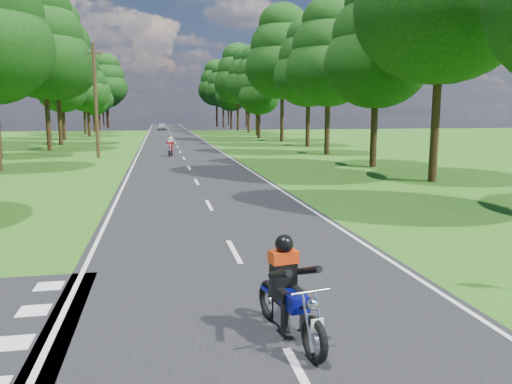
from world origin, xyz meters
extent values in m
plane|color=#2E5A14|center=(0.00, 0.00, 0.00)|extent=(160.00, 160.00, 0.00)
cube|color=black|center=(0.00, 50.00, 0.01)|extent=(7.00, 140.00, 0.02)
cube|color=silver|center=(0.00, 2.00, 0.02)|extent=(0.12, 2.00, 0.01)
cube|color=silver|center=(0.00, 8.00, 0.02)|extent=(0.12, 2.00, 0.01)
cube|color=silver|center=(0.00, 14.00, 0.02)|extent=(0.12, 2.00, 0.01)
cube|color=silver|center=(0.00, 20.00, 0.02)|extent=(0.12, 2.00, 0.01)
cube|color=silver|center=(0.00, 26.00, 0.02)|extent=(0.12, 2.00, 0.01)
cube|color=silver|center=(0.00, 32.00, 0.02)|extent=(0.12, 2.00, 0.01)
cube|color=silver|center=(0.00, 38.00, 0.02)|extent=(0.12, 2.00, 0.01)
cube|color=silver|center=(0.00, 44.00, 0.02)|extent=(0.12, 2.00, 0.01)
cube|color=silver|center=(0.00, 50.00, 0.02)|extent=(0.12, 2.00, 0.01)
cube|color=silver|center=(0.00, 56.00, 0.02)|extent=(0.12, 2.00, 0.01)
cube|color=silver|center=(0.00, 62.00, 0.02)|extent=(0.12, 2.00, 0.01)
cube|color=silver|center=(0.00, 68.00, 0.02)|extent=(0.12, 2.00, 0.01)
cube|color=silver|center=(0.00, 74.00, 0.02)|extent=(0.12, 2.00, 0.01)
cube|color=silver|center=(0.00, 80.00, 0.02)|extent=(0.12, 2.00, 0.01)
cube|color=silver|center=(0.00, 86.00, 0.02)|extent=(0.12, 2.00, 0.01)
cube|color=silver|center=(0.00, 92.00, 0.02)|extent=(0.12, 2.00, 0.01)
cube|color=silver|center=(0.00, 98.00, 0.02)|extent=(0.12, 2.00, 0.01)
cube|color=silver|center=(0.00, 104.00, 0.02)|extent=(0.12, 2.00, 0.01)
cube|color=silver|center=(0.00, 110.00, 0.02)|extent=(0.12, 2.00, 0.01)
cube|color=silver|center=(0.00, 116.00, 0.02)|extent=(0.12, 2.00, 0.01)
cube|color=silver|center=(-3.30, 50.00, 0.02)|extent=(0.10, 140.00, 0.01)
cube|color=silver|center=(3.30, 50.00, 0.02)|extent=(0.10, 140.00, 0.01)
cube|color=silver|center=(-3.80, -2.10, 0.02)|extent=(0.50, 0.50, 0.01)
cube|color=silver|center=(-3.80, -0.90, 0.02)|extent=(0.50, 0.50, 0.01)
cube|color=silver|center=(-3.80, 0.30, 0.02)|extent=(0.50, 0.50, 0.01)
cylinder|color=black|center=(-10.82, 35.60, 2.16)|extent=(0.40, 0.40, 4.32)
ellipsoid|color=black|center=(-10.82, 35.60, 7.47)|extent=(7.56, 7.56, 6.42)
ellipsoid|color=black|center=(-10.82, 35.60, 9.58)|extent=(6.48, 6.48, 5.51)
ellipsoid|color=black|center=(-10.82, 35.60, 11.68)|extent=(4.86, 4.86, 4.13)
cylinder|color=black|center=(-11.26, 43.10, 2.20)|extent=(0.40, 0.40, 4.40)
ellipsoid|color=black|center=(-11.26, 43.10, 7.62)|extent=(7.71, 7.71, 6.55)
ellipsoid|color=black|center=(-11.26, 43.10, 9.77)|extent=(6.60, 6.60, 5.61)
ellipsoid|color=black|center=(-11.26, 43.10, 11.92)|extent=(4.95, 4.95, 4.21)
cylinder|color=black|center=(-12.61, 52.78, 1.60)|extent=(0.40, 0.40, 3.20)
ellipsoid|color=black|center=(-12.61, 52.78, 5.54)|extent=(5.60, 5.60, 4.76)
ellipsoid|color=black|center=(-12.61, 52.78, 7.10)|extent=(4.80, 4.80, 4.08)
ellipsoid|color=black|center=(-12.61, 52.78, 8.66)|extent=(3.60, 3.60, 3.06)
cylinder|color=black|center=(-10.75, 60.15, 1.61)|extent=(0.40, 0.40, 3.22)
ellipsoid|color=black|center=(-10.75, 60.15, 5.58)|extent=(5.64, 5.64, 4.79)
ellipsoid|color=black|center=(-10.75, 60.15, 7.15)|extent=(4.83, 4.83, 4.11)
ellipsoid|color=black|center=(-10.75, 60.15, 8.72)|extent=(3.62, 3.62, 3.08)
cylinder|color=black|center=(-12.29, 67.91, 1.80)|extent=(0.40, 0.40, 3.61)
ellipsoid|color=black|center=(-12.29, 67.91, 6.25)|extent=(6.31, 6.31, 5.37)
ellipsoid|color=black|center=(-12.29, 67.91, 8.01)|extent=(5.41, 5.41, 4.60)
ellipsoid|color=black|center=(-12.29, 67.91, 9.76)|extent=(4.06, 4.06, 3.45)
cylinder|color=black|center=(-11.94, 75.74, 1.33)|extent=(0.40, 0.40, 2.67)
ellipsoid|color=black|center=(-11.94, 75.74, 4.62)|extent=(4.67, 4.67, 3.97)
ellipsoid|color=black|center=(-11.94, 75.74, 5.92)|extent=(4.00, 4.00, 3.40)
ellipsoid|color=black|center=(-11.94, 75.74, 7.22)|extent=(3.00, 3.00, 2.55)
cylinder|color=black|center=(-12.18, 84.90, 1.54)|extent=(0.40, 0.40, 3.09)
ellipsoid|color=black|center=(-12.18, 84.90, 5.34)|extent=(5.40, 5.40, 4.59)
ellipsoid|color=black|center=(-12.18, 84.90, 6.85)|extent=(4.63, 4.63, 3.93)
ellipsoid|color=black|center=(-12.18, 84.90, 8.35)|extent=(3.47, 3.47, 2.95)
cylinder|color=black|center=(-11.23, 91.41, 2.24)|extent=(0.40, 0.40, 4.48)
ellipsoid|color=black|center=(-11.23, 91.41, 7.75)|extent=(7.84, 7.84, 6.66)
ellipsoid|color=black|center=(-11.23, 91.41, 9.94)|extent=(6.72, 6.72, 5.71)
ellipsoid|color=black|center=(-11.23, 91.41, 12.12)|extent=(5.04, 5.04, 4.28)
cylinder|color=black|center=(-12.28, 100.39, 2.05)|extent=(0.40, 0.40, 4.09)
ellipsoid|color=black|center=(-12.28, 100.39, 7.09)|extent=(7.16, 7.16, 6.09)
ellipsoid|color=black|center=(-12.28, 100.39, 9.08)|extent=(6.14, 6.14, 5.22)
ellipsoid|color=black|center=(-12.28, 100.39, 11.08)|extent=(4.61, 4.61, 3.92)
cylinder|color=black|center=(11.06, 12.20, 2.28)|extent=(0.40, 0.40, 4.56)
ellipsoid|color=black|center=(11.06, 12.20, 7.89)|extent=(7.98, 7.98, 6.78)
cylinder|color=black|center=(10.92, 18.69, 1.75)|extent=(0.40, 0.40, 3.49)
ellipsoid|color=black|center=(10.92, 18.69, 6.05)|extent=(6.12, 6.12, 5.20)
ellipsoid|color=black|center=(10.92, 18.69, 7.75)|extent=(5.24, 5.24, 4.46)
ellipsoid|color=black|center=(10.92, 18.69, 9.46)|extent=(3.93, 3.93, 3.34)
cylinder|color=black|center=(11.06, 27.58, 1.85)|extent=(0.40, 0.40, 3.69)
ellipsoid|color=black|center=(11.06, 27.58, 6.39)|extent=(6.46, 6.46, 5.49)
ellipsoid|color=black|center=(11.06, 27.58, 8.19)|extent=(5.54, 5.54, 4.71)
ellipsoid|color=black|center=(11.06, 27.58, 9.99)|extent=(4.15, 4.15, 3.53)
cylinder|color=black|center=(12.17, 36.42, 1.87)|extent=(0.40, 0.40, 3.74)
ellipsoid|color=black|center=(12.17, 36.42, 6.48)|extent=(6.55, 6.55, 5.57)
ellipsoid|color=black|center=(12.17, 36.42, 8.31)|extent=(5.62, 5.62, 4.77)
ellipsoid|color=black|center=(12.17, 36.42, 10.13)|extent=(4.21, 4.21, 3.58)
cylinder|color=black|center=(11.72, 44.72, 2.32)|extent=(0.40, 0.40, 4.64)
ellipsoid|color=black|center=(11.72, 44.72, 8.04)|extent=(8.12, 8.12, 6.91)
ellipsoid|color=black|center=(11.72, 44.72, 10.30)|extent=(6.96, 6.96, 5.92)
ellipsoid|color=black|center=(11.72, 44.72, 12.56)|extent=(5.22, 5.22, 4.44)
cylinder|color=black|center=(10.55, 51.92, 1.45)|extent=(0.40, 0.40, 2.91)
ellipsoid|color=black|center=(10.55, 51.92, 5.03)|extent=(5.09, 5.09, 4.33)
ellipsoid|color=black|center=(10.55, 51.92, 6.45)|extent=(4.36, 4.36, 3.71)
ellipsoid|color=black|center=(10.55, 51.92, 7.87)|extent=(3.27, 3.27, 2.78)
cylinder|color=black|center=(11.77, 59.40, 1.94)|extent=(0.40, 0.40, 3.88)
ellipsoid|color=black|center=(11.77, 59.40, 6.71)|extent=(6.78, 6.78, 5.77)
ellipsoid|color=black|center=(11.77, 59.40, 8.60)|extent=(5.81, 5.81, 4.94)
ellipsoid|color=black|center=(11.77, 59.40, 10.49)|extent=(4.36, 4.36, 3.71)
cylinder|color=black|center=(12.10, 67.87, 2.09)|extent=(0.40, 0.40, 4.18)
ellipsoid|color=black|center=(12.10, 67.87, 7.23)|extent=(7.31, 7.31, 6.21)
ellipsoid|color=black|center=(12.10, 67.87, 9.27)|extent=(6.27, 6.27, 5.33)
ellipsoid|color=black|center=(12.10, 67.87, 11.31)|extent=(4.70, 4.70, 4.00)
cylinder|color=black|center=(11.80, 76.83, 2.32)|extent=(0.40, 0.40, 4.63)
ellipsoid|color=black|center=(11.80, 76.83, 8.02)|extent=(8.11, 8.11, 6.89)
ellipsoid|color=black|center=(11.80, 76.83, 10.28)|extent=(6.95, 6.95, 5.91)
ellipsoid|color=black|center=(11.80, 76.83, 12.54)|extent=(5.21, 5.21, 4.43)
cylinder|color=black|center=(11.69, 84.12, 1.68)|extent=(0.40, 0.40, 3.36)
ellipsoid|color=black|center=(11.69, 84.12, 5.82)|extent=(5.88, 5.88, 5.00)
ellipsoid|color=black|center=(11.69, 84.12, 7.46)|extent=(5.04, 5.04, 4.29)
ellipsoid|color=black|center=(11.69, 84.12, 9.10)|extent=(3.78, 3.78, 3.21)
cylinder|color=black|center=(11.14, 91.34, 2.04)|extent=(0.40, 0.40, 4.09)
ellipsoid|color=black|center=(11.14, 91.34, 7.07)|extent=(7.15, 7.15, 6.08)
ellipsoid|color=black|center=(11.14, 91.34, 9.07)|extent=(6.13, 6.13, 5.21)
ellipsoid|color=black|center=(11.14, 91.34, 11.06)|extent=(4.60, 4.60, 3.91)
cylinder|color=black|center=(10.68, 99.10, 2.24)|extent=(0.40, 0.40, 4.48)
ellipsoid|color=black|center=(10.68, 99.10, 7.76)|extent=(7.84, 7.84, 6.66)
ellipsoid|color=black|center=(10.68, 99.10, 9.94)|extent=(6.72, 6.72, 5.71)
ellipsoid|color=black|center=(10.68, 99.10, 12.13)|extent=(5.04, 5.04, 4.28)
cylinder|color=black|center=(-14.00, 110.00, 1.92)|extent=(0.40, 0.40, 3.84)
ellipsoid|color=black|center=(-14.00, 110.00, 6.65)|extent=(6.72, 6.72, 5.71)
ellipsoid|color=black|center=(-14.00, 110.00, 8.52)|extent=(5.76, 5.76, 4.90)
ellipsoid|color=black|center=(-14.00, 110.00, 10.39)|extent=(4.32, 4.32, 3.67)
cylinder|color=black|center=(15.00, 112.00, 2.08)|extent=(0.40, 0.40, 4.16)
ellipsoid|color=black|center=(15.00, 112.00, 7.20)|extent=(7.28, 7.28, 6.19)
ellipsoid|color=black|center=(15.00, 112.00, 9.23)|extent=(6.24, 6.24, 5.30)
ellipsoid|color=black|center=(15.00, 112.00, 11.26)|extent=(4.68, 4.68, 3.98)
cylinder|color=black|center=(-16.00, 95.00, 1.76)|extent=(0.40, 0.40, 3.52)
ellipsoid|color=black|center=(-16.00, 95.00, 6.09)|extent=(6.16, 6.16, 5.24)
ellipsoid|color=black|center=(-16.00, 95.00, 7.81)|extent=(5.28, 5.28, 4.49)
ellipsoid|color=black|center=(-16.00, 95.00, 9.53)|extent=(3.96, 3.96, 3.37)
cylinder|color=black|center=(17.00, 98.00, 2.24)|extent=(0.40, 0.40, 4.48)
ellipsoid|color=black|center=(17.00, 98.00, 7.76)|extent=(7.84, 7.84, 6.66)
ellipsoid|color=black|center=(17.00, 98.00, 9.94)|extent=(6.72, 6.72, 5.71)
ellipsoid|color=black|center=(17.00, 98.00, 12.12)|extent=(5.04, 5.04, 4.28)
cylinder|color=#382616|center=(-6.00, 28.00, 4.00)|extent=(0.26, 0.26, 8.00)
cube|color=#382616|center=(-6.00, 28.00, 7.30)|extent=(1.20, 0.10, 0.10)
imported|color=#A7AAAE|center=(-1.17, 81.49, 0.66)|extent=(1.58, 3.77, 1.27)
camera|label=1|loc=(-1.66, -9.33, 3.30)|focal=35.00mm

